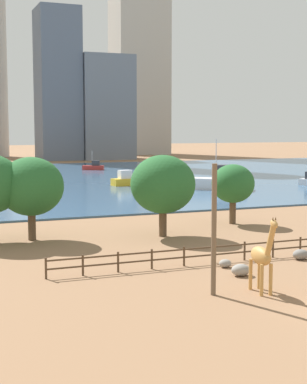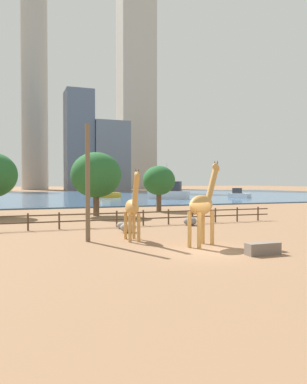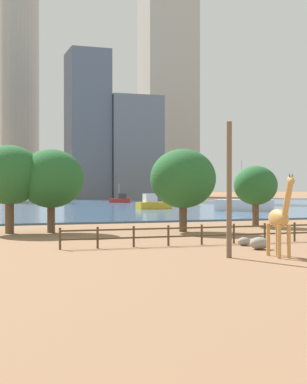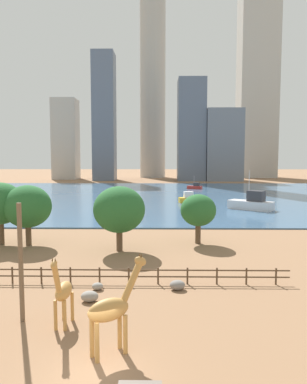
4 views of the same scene
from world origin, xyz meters
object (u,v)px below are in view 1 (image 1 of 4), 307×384
utility_pole (214,230)px  boulder_small (241,270)px  tree_left_small (31,187)px  tree_right_tall (233,184)px  boat_ferry (220,181)px  giraffe_companion (262,256)px  boulder_by_pole (225,263)px  boulder_near_fence (301,254)px  boat_barge (128,180)px  tree_left_large (163,184)px  boat_tug (94,167)px

utility_pole → boulder_small: utility_pole is taller
utility_pole → tree_left_small: 20.36m
tree_right_tall → boat_ferry: bearing=64.3°
giraffe_companion → tree_left_small: tree_left_small is taller
boulder_by_pole → boulder_near_fence: bearing=1.1°
tree_left_small → boat_barge: tree_left_small is taller
boulder_near_fence → tree_left_small: 21.51m
tree_left_large → boat_ferry: boat_ferry is taller
boat_ferry → boat_barge: 14.81m
tree_left_large → boat_ferry: 36.40m
boulder_small → tree_right_tall: tree_right_tall is taller
giraffe_companion → boat_barge: giraffe_companion is taller
boat_ferry → tree_left_large: bearing=92.1°
tree_left_large → boat_ferry: size_ratio=0.84×
giraffe_companion → tree_right_tall: size_ratio=0.79×
tree_left_large → tree_left_small: bearing=167.1°
boulder_near_fence → tree_right_tall: 15.71m
boulder_by_pole → boat_tug: bearing=79.8°
boat_tug → boat_barge: 33.87m
giraffe_companion → boat_tug: giraffe_companion is taller
boulder_by_pole → boat_ferry: (21.47, 41.13, 1.13)m
boat_ferry → boat_tug: boat_ferry is taller
boulder_small → boat_ferry: (21.63, 43.40, 1.03)m
tree_left_large → tree_left_small: 10.70m
boulder_near_fence → boat_tug: (9.39, 85.34, 0.51)m
giraffe_companion → boat_barge: 59.11m
boat_ferry → boat_tug: bearing=-44.5°
boulder_near_fence → boat_barge: (5.31, 51.72, 0.64)m
utility_pole → boulder_small: (3.47, 3.06, -3.21)m
tree_left_large → tree_right_tall: bearing=22.4°
utility_pole → boat_barge: bearing=75.4°
boulder_near_fence → boat_barge: bearing=84.1°
boat_barge → tree_left_small: bearing=-127.7°
boulder_small → tree_left_large: bearing=87.7°
boat_tug → boat_barge: size_ratio=0.85×
boulder_near_fence → boat_tug: bearing=83.7°
tree_left_small → boulder_near_fence: bearing=-41.0°
boulder_small → boat_tug: boat_tug is taller
utility_pole → tree_right_tall: size_ratio=1.27×
boulder_by_pole → boat_tug: size_ratio=0.18×
giraffe_companion → tree_left_large: size_ratio=0.65×
giraffe_companion → tree_left_small: 22.03m
giraffe_companion → boulder_small: giraffe_companion is taller
boat_ferry → boulder_by_pole: bearing=100.1°
boulder_by_pole → boulder_small: size_ratio=0.69×
utility_pole → boat_tug: (18.94, 90.79, -2.71)m
tree_left_large → boat_tug: (14.91, 73.86, -3.48)m
tree_left_large → boat_barge: bearing=74.9°
tree_left_large → boat_tug: 75.43m
boulder_small → tree_right_tall: bearing=62.3°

